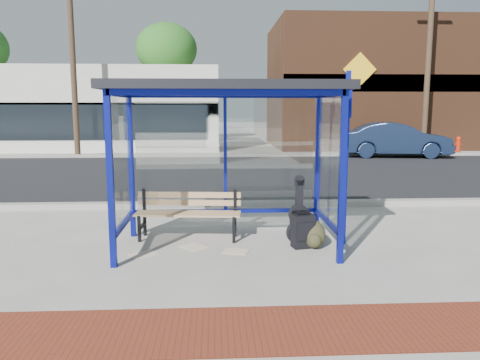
{
  "coord_description": "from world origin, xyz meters",
  "views": [
    {
      "loc": [
        -0.16,
        -6.72,
        2.07
      ],
      "look_at": [
        0.21,
        0.2,
        0.99
      ],
      "focal_mm": 35.0,
      "sensor_mm": 36.0,
      "label": 1
    }
  ],
  "objects": [
    {
      "name": "ground",
      "position": [
        0.0,
        0.0,
        0.0
      ],
      "size": [
        120.0,
        120.0,
        0.0
      ],
      "primitive_type": "plane",
      "color": "#B2ADA0",
      "rests_on": "ground"
    },
    {
      "name": "storefront_white",
      "position": [
        -9.0,
        17.99,
        2.0
      ],
      "size": [
        18.0,
        6.04,
        4.0
      ],
      "color": "silver",
      "rests_on": "ground"
    },
    {
      "name": "parked_car",
      "position": [
        7.43,
        12.6,
        0.73
      ],
      "size": [
        4.57,
        2.09,
        1.45
      ],
      "primitive_type": "imported",
      "rotation": [
        0.0,
        0.0,
        1.44
      ],
      "color": "#162440",
      "rests_on": "ground"
    },
    {
      "name": "suitcase",
      "position": [
        1.13,
        -0.03,
        0.25
      ],
      "size": [
        0.35,
        0.27,
        0.55
      ],
      "rotation": [
        0.0,
        0.0,
        0.23
      ],
      "color": "black",
      "rests_on": "ground"
    },
    {
      "name": "far_sidewalk",
      "position": [
        0.0,
        15.0,
        0.0
      ],
      "size": [
        60.0,
        4.0,
        0.01
      ],
      "primitive_type": "cube",
      "color": "#B2ADA0",
      "rests_on": "ground"
    },
    {
      "name": "newspaper_a",
      "position": [
        -0.49,
        0.07,
        0.0
      ],
      "size": [
        0.48,
        0.49,
        0.01
      ],
      "primitive_type": "cube",
      "rotation": [
        0.0,
        0.0,
        -0.86
      ],
      "color": "white",
      "rests_on": "ground"
    },
    {
      "name": "sign_post",
      "position": [
        1.81,
        0.17,
        1.46
      ],
      "size": [
        0.15,
        0.32,
        2.6
      ],
      "rotation": [
        0.0,
        0.0,
        -0.28
      ],
      "color": "#0C168E",
      "rests_on": "ground"
    },
    {
      "name": "tree_right",
      "position": [
        12.5,
        22.0,
        5.45
      ],
      "size": [
        3.6,
        3.6,
        7.03
      ],
      "color": "#4C3826",
      "rests_on": "ground"
    },
    {
      "name": "newspaper_b",
      "position": [
        -1.19,
        -0.25,
        0.0
      ],
      "size": [
        0.47,
        0.44,
        0.01
      ],
      "primitive_type": "cube",
      "rotation": [
        0.0,
        0.0,
        0.55
      ],
      "color": "white",
      "rests_on": "ground"
    },
    {
      "name": "bus_shelter",
      "position": [
        0.0,
        0.07,
        2.07
      ],
      "size": [
        3.3,
        1.8,
        2.42
      ],
      "color": "#0C1489",
      "rests_on": "ground"
    },
    {
      "name": "storefront_brown",
      "position": [
        8.0,
        18.49,
        3.2
      ],
      "size": [
        10.0,
        7.08,
        6.4
      ],
      "color": "#59331E",
      "rests_on": "ground"
    },
    {
      "name": "guitar_bag",
      "position": [
        1.1,
        0.14,
        0.37
      ],
      "size": [
        0.38,
        0.16,
        1.0
      ],
      "rotation": [
        0.0,
        0.0,
        0.17
      ],
      "color": "black",
      "rests_on": "ground"
    },
    {
      "name": "brick_paver_strip",
      "position": [
        0.0,
        -2.6,
        0.01
      ],
      "size": [
        60.0,
        1.0,
        0.01
      ],
      "primitive_type": "cube",
      "color": "maroon",
      "rests_on": "ground"
    },
    {
      "name": "newspaper_c",
      "position": [
        0.13,
        -0.18,
        0.0
      ],
      "size": [
        0.42,
        0.37,
        0.01
      ],
      "primitive_type": "cube",
      "rotation": [
        0.0,
        0.0,
        -0.27
      ],
      "color": "white",
      "rests_on": "ground"
    },
    {
      "name": "curb_far",
      "position": [
        0.0,
        13.1,
        0.06
      ],
      "size": [
        60.0,
        0.25,
        0.12
      ],
      "primitive_type": "cube",
      "color": "gray",
      "rests_on": "ground"
    },
    {
      "name": "street_asphalt",
      "position": [
        0.0,
        8.0,
        0.0
      ],
      "size": [
        60.0,
        10.0,
        0.0
      ],
      "primitive_type": "cube",
      "color": "black",
      "rests_on": "ground"
    },
    {
      "name": "bench",
      "position": [
        -0.59,
        0.58,
        0.44
      ],
      "size": [
        1.69,
        0.55,
        0.78
      ],
      "rotation": [
        0.0,
        0.0,
        -0.09
      ],
      "color": "black",
      "rests_on": "ground"
    },
    {
      "name": "tree_mid",
      "position": [
        -3.0,
        22.0,
        5.45
      ],
      "size": [
        3.6,
        3.6,
        7.03
      ],
      "color": "#4C3826",
      "rests_on": "ground"
    },
    {
      "name": "utility_pole_west",
      "position": [
        -6.0,
        13.4,
        4.11
      ],
      "size": [
        1.6,
        0.24,
        8.0
      ],
      "color": "#4C3826",
      "rests_on": "ground"
    },
    {
      "name": "utility_pole_east",
      "position": [
        9.0,
        13.4,
        4.11
      ],
      "size": [
        1.6,
        0.24,
        8.0
      ],
      "color": "#4C3826",
      "rests_on": "ground"
    },
    {
      "name": "backpack",
      "position": [
        1.3,
        -0.07,
        0.19
      ],
      "size": [
        0.37,
        0.34,
        0.4
      ],
      "rotation": [
        0.0,
        0.0,
        -0.13
      ],
      "color": "#2D2C19",
      "rests_on": "ground"
    },
    {
      "name": "fire_hydrant",
      "position": [
        10.74,
        13.71,
        0.43
      ],
      "size": [
        0.36,
        0.24,
        0.8
      ],
      "rotation": [
        0.0,
        0.0,
        0.24
      ],
      "color": "red",
      "rests_on": "ground"
    },
    {
      "name": "curb_near",
      "position": [
        0.0,
        2.9,
        0.06
      ],
      "size": [
        60.0,
        0.25,
        0.12
      ],
      "primitive_type": "cube",
      "color": "gray",
      "rests_on": "ground"
    }
  ]
}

